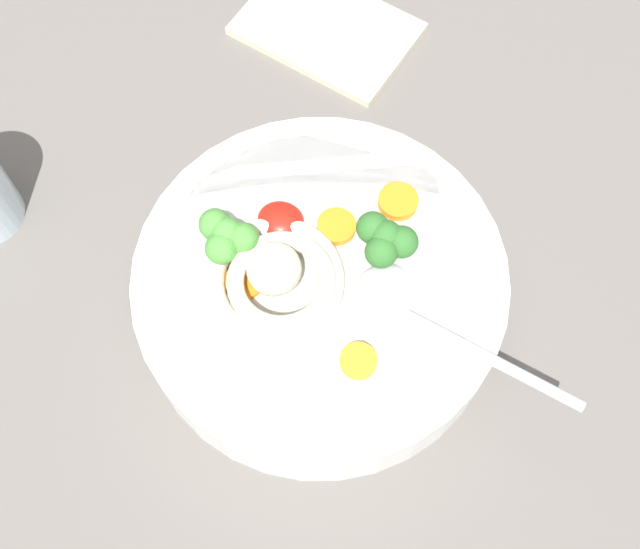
% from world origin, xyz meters
% --- Properties ---
extents(table_slab, '(1.22, 1.22, 0.03)m').
position_xyz_m(table_slab, '(0.00, 0.00, 0.01)').
color(table_slab, '#5B5651').
rests_on(table_slab, ground).
extents(soup_bowl, '(0.27, 0.27, 0.06)m').
position_xyz_m(soup_bowl, '(0.02, -0.02, 0.06)').
color(soup_bowl, white).
rests_on(soup_bowl, table_slab).
extents(noodle_pile, '(0.11, 0.11, 0.04)m').
position_xyz_m(noodle_pile, '(-0.01, -0.04, 0.10)').
color(noodle_pile, beige).
rests_on(noodle_pile, soup_bowl).
extents(soup_spoon, '(0.18, 0.07, 0.02)m').
position_xyz_m(soup_spoon, '(0.07, -0.04, 0.09)').
color(soup_spoon, '#B7B7BC').
rests_on(soup_spoon, soup_bowl).
extents(chili_sauce_dollop, '(0.03, 0.03, 0.02)m').
position_xyz_m(chili_sauce_dollop, '(-0.02, 0.01, 0.09)').
color(chili_sauce_dollop, '#B2190F').
rests_on(chili_sauce_dollop, soup_bowl).
extents(broccoli_floret_rear, '(0.05, 0.04, 0.04)m').
position_xyz_m(broccoli_floret_rear, '(0.05, 0.00, 0.11)').
color(broccoli_floret_rear, '#7A9E60').
rests_on(broccoli_floret_rear, soup_bowl).
extents(broccoli_floret_left, '(0.04, 0.04, 0.04)m').
position_xyz_m(broccoli_floret_left, '(-0.05, -0.02, 0.11)').
color(broccoli_floret_left, '#7A9E60').
rests_on(broccoli_floret_left, soup_bowl).
extents(carrot_slice_beside_noodles, '(0.03, 0.03, 0.01)m').
position_xyz_m(carrot_slice_beside_noodles, '(0.02, 0.01, 0.09)').
color(carrot_slice_beside_noodles, orange).
rests_on(carrot_slice_beside_noodles, soup_bowl).
extents(carrot_slice_front, '(0.03, 0.03, 0.01)m').
position_xyz_m(carrot_slice_front, '(0.06, -0.08, 0.09)').
color(carrot_slice_front, orange).
rests_on(carrot_slice_front, soup_bowl).
extents(carrot_slice_near_spoon, '(0.03, 0.03, 0.00)m').
position_xyz_m(carrot_slice_near_spoon, '(-0.03, -0.05, 0.09)').
color(carrot_slice_near_spoon, orange).
rests_on(carrot_slice_near_spoon, soup_bowl).
extents(carrot_slice_beside_chili, '(0.03, 0.03, 0.01)m').
position_xyz_m(carrot_slice_beside_chili, '(0.05, 0.05, 0.09)').
color(carrot_slice_beside_chili, orange).
rests_on(carrot_slice_beside_chili, soup_bowl).
extents(folded_napkin, '(0.17, 0.14, 0.01)m').
position_xyz_m(folded_napkin, '(-0.06, 0.23, 0.03)').
color(folded_napkin, beige).
rests_on(folded_napkin, table_slab).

